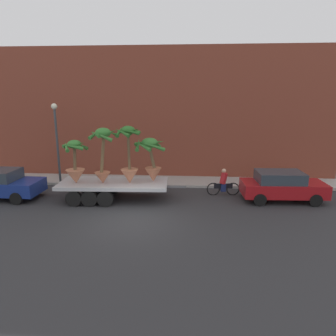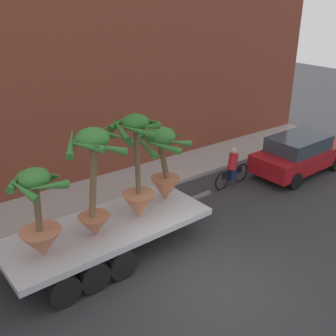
% 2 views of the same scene
% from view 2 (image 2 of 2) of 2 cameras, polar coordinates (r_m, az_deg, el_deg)
% --- Properties ---
extents(ground_plane, '(60.00, 60.00, 0.00)m').
position_cam_2_polar(ground_plane, '(10.64, 6.15, -15.92)').
color(ground_plane, '#2D2D30').
extents(sidewalk, '(24.00, 2.20, 0.15)m').
position_cam_2_polar(sidewalk, '(14.88, -9.69, -3.32)').
color(sidewalk, '#A39E99').
rests_on(sidewalk, ground).
extents(building_facade, '(24.00, 1.20, 8.48)m').
position_cam_2_polar(building_facade, '(15.06, -13.84, 13.45)').
color(building_facade, brown).
rests_on(building_facade, ground).
extents(flatbed_trailer, '(6.71, 2.52, 0.98)m').
position_cam_2_polar(flatbed_trailer, '(11.11, -9.68, -9.34)').
color(flatbed_trailer, '#B7BABF').
rests_on(flatbed_trailer, ground).
extents(potted_palm_rear, '(1.28, 1.34, 2.26)m').
position_cam_2_polar(potted_palm_rear, '(9.74, -17.68, -7.15)').
color(potted_palm_rear, '#C17251').
rests_on(potted_palm_rear, flatbed_trailer).
extents(potted_palm_middle, '(1.46, 1.45, 2.88)m').
position_cam_2_polar(potted_palm_middle, '(9.96, -10.43, -1.42)').
color(potted_palm_middle, '#B26647').
rests_on(potted_palm_middle, flatbed_trailer).
extents(potted_palm_front, '(1.74, 1.82, 2.33)m').
position_cam_2_polar(potted_palm_front, '(11.59, -0.80, 0.86)').
color(potted_palm_front, '#B26647').
rests_on(potted_palm_front, flatbed_trailer).
extents(potted_palm_extra, '(1.30, 1.39, 2.98)m').
position_cam_2_polar(potted_palm_extra, '(10.71, -4.31, -0.80)').
color(potted_palm_extra, '#C17251').
rests_on(potted_palm_extra, flatbed_trailer).
extents(cyclist, '(1.84, 0.38, 1.54)m').
position_cam_2_polar(cyclist, '(15.25, 9.09, -0.11)').
color(cyclist, black).
rests_on(cyclist, ground).
extents(parked_car, '(4.30, 1.98, 1.58)m').
position_cam_2_polar(parked_car, '(16.89, 18.07, 1.95)').
color(parked_car, maroon).
rests_on(parked_car, ground).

